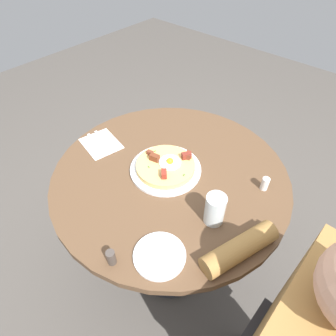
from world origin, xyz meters
TOP-DOWN VIEW (x-y plane):
  - ground_plane at (0.00, 0.00)m, footprint 6.00×6.00m
  - dining_table at (0.00, 0.00)m, footprint 0.94×0.94m
  - pizza_plate at (-0.00, -0.03)m, footprint 0.28×0.28m
  - breakfast_pizza at (-0.00, -0.02)m, footprint 0.23×0.23m
  - bread_plate at (0.29, 0.21)m, footprint 0.16×0.16m
  - napkin at (0.07, -0.35)m, footprint 0.17×0.20m
  - fork at (0.09, -0.35)m, footprint 0.05×0.18m
  - knife at (0.05, -0.34)m, footprint 0.05×0.18m
  - water_glass at (0.07, 0.26)m, footprint 0.07×0.07m
  - salt_shaker at (-0.17, 0.32)m, footprint 0.03×0.03m
  - pepper_shaker at (0.40, 0.12)m, footprint 0.03×0.03m

SIDE VIEW (x-z plane):
  - ground_plane at x=0.00m, z-range 0.00..0.00m
  - dining_table at x=0.00m, z-range 0.19..0.92m
  - napkin at x=0.07m, z-range 0.73..0.73m
  - bread_plate at x=0.29m, z-range 0.73..0.74m
  - pizza_plate at x=0.00m, z-range 0.73..0.74m
  - fork at x=0.09m, z-range 0.73..0.74m
  - knife at x=0.05m, z-range 0.73..0.74m
  - breakfast_pizza at x=0.00m, z-range 0.73..0.78m
  - salt_shaker at x=-0.17m, z-range 0.73..0.78m
  - pepper_shaker at x=0.40m, z-range 0.73..0.79m
  - water_glass at x=0.07m, z-range 0.73..0.85m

